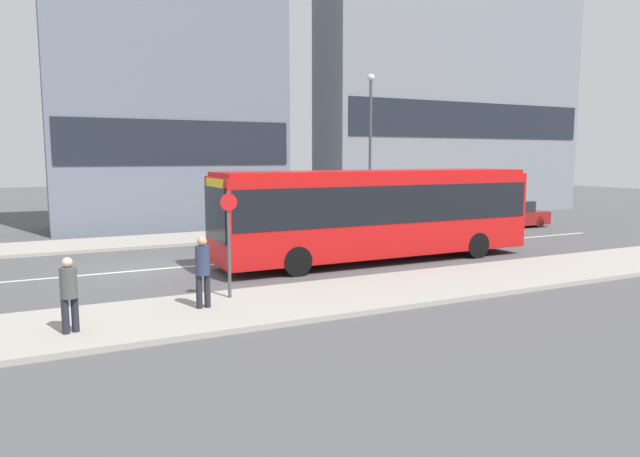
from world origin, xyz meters
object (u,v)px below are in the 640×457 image
city_bus (377,209)px  parked_car_1 (510,215)px  pedestrian_down_pavement (203,267)px  street_lamp (370,137)px  bus_stop_sign (229,236)px  pedestrian_near_stop (69,290)px  parked_car_0 (432,220)px

city_bus → parked_car_1: 12.94m
pedestrian_down_pavement → street_lamp: bearing=-135.4°
pedestrian_down_pavement → bus_stop_sign: (0.88, 0.69, 0.62)m
parked_car_1 → pedestrian_near_stop: (-22.17, -10.15, 0.37)m
parked_car_1 → pedestrian_down_pavement: (-19.18, -9.43, 0.46)m
city_bus → bus_stop_sign: bearing=-156.8°
bus_stop_sign → pedestrian_near_stop: bearing=-160.0°
parked_car_0 → street_lamp: bearing=150.2°
parked_car_1 → pedestrian_down_pavement: pedestrian_down_pavement is taller
city_bus → pedestrian_down_pavement: city_bus is taller
pedestrian_down_pavement → city_bus: bearing=-150.7°
pedestrian_down_pavement → street_lamp: size_ratio=0.23×
parked_car_1 → bus_stop_sign: 20.31m
city_bus → bus_stop_sign: 7.40m
parked_car_0 → street_lamp: street_lamp is taller
parked_car_1 → pedestrian_near_stop: pedestrian_near_stop is taller
pedestrian_down_pavement → street_lamp: (11.35, 10.99, 3.60)m
city_bus → parked_car_0: size_ratio=2.64×
pedestrian_near_stop → street_lamp: 18.88m
pedestrian_down_pavement → parked_car_0: bearing=-145.5°
pedestrian_near_stop → bus_stop_sign: (3.87, 1.41, 0.71)m
pedestrian_near_stop → bus_stop_sign: 4.18m
city_bus → pedestrian_down_pavement: bearing=-155.4°
bus_stop_sign → parked_car_0: bearing=33.6°
city_bus → bus_stop_sign: size_ratio=4.32×
parked_car_0 → bus_stop_sign: bus_stop_sign is taller
city_bus → pedestrian_near_stop: bearing=-159.4°
pedestrian_near_stop → parked_car_1: bearing=4.9°
parked_car_1 → pedestrian_down_pavement: size_ratio=2.33×
parked_car_1 → pedestrian_near_stop: size_ratio=2.55×
pedestrian_near_stop → bus_stop_sign: size_ratio=0.58×
parked_car_0 → pedestrian_near_stop: bearing=-149.2°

